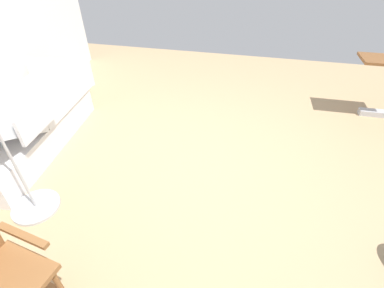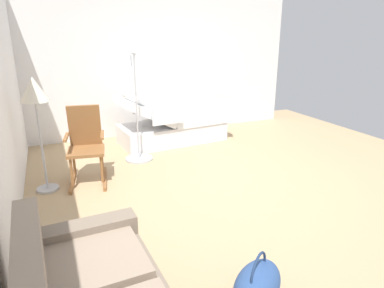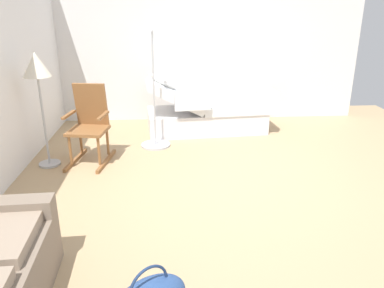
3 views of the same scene
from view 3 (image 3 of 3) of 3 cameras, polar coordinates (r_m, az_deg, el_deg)
The scene contains 6 objects.
ground_plane at distance 4.44m, azimuth 6.45°, elevation -6.81°, with size 7.38×7.38×0.00m, color tan.
side_wall at distance 6.96m, azimuth 2.49°, elevation 14.76°, with size 0.10×5.48×2.70m, color white.
hospital_bed at distance 6.40m, azimuth 2.17°, elevation 4.74°, with size 1.14×2.15×1.03m.
rocking_chair at distance 5.23m, azimuth -15.19°, elevation 2.77°, with size 0.83×0.59×1.05m.
floor_lamp at distance 5.09m, azimuth -22.34°, elevation 9.92°, with size 0.34×0.34×1.48m.
iv_pole at distance 5.69m, azimuth -5.57°, elevation 2.11°, with size 0.44×0.44×1.69m.
Camera 3 is at (-3.89, 0.76, 2.01)m, focal length 35.35 mm.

